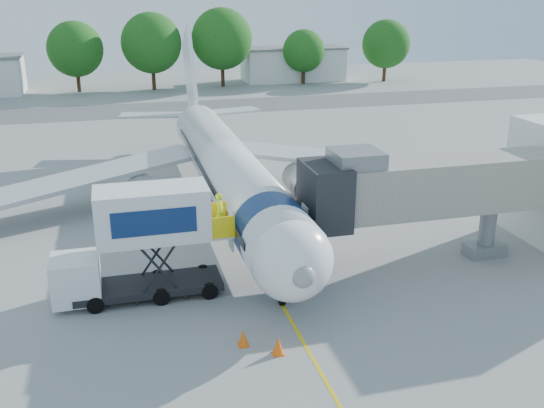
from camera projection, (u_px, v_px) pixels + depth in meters
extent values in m
plane|color=gray|center=(240.00, 231.00, 37.35)|extent=(160.00, 160.00, 0.00)
cube|color=yellow|center=(240.00, 231.00, 37.34)|extent=(0.15, 70.00, 0.01)
cube|color=#59595B|center=(170.00, 109.00, 75.59)|extent=(120.00, 10.00, 0.01)
cylinder|color=white|center=(230.00, 171.00, 39.07)|extent=(3.70, 28.00, 3.70)
sphere|color=white|center=(292.00, 260.00, 26.32)|extent=(3.70, 3.70, 3.70)
sphere|color=gray|center=(302.00, 275.00, 24.91)|extent=(1.10, 1.10, 1.10)
cone|color=white|center=(193.00, 120.00, 54.55)|extent=(3.70, 6.00, 3.70)
cube|color=white|center=(190.00, 71.00, 54.05)|extent=(0.35, 7.26, 8.29)
cube|color=#B6B9BB|center=(341.00, 159.00, 44.67)|extent=(16.17, 9.32, 1.42)
cube|color=#B6B9BB|center=(87.00, 177.00, 40.32)|extent=(16.17, 9.32, 1.42)
cylinder|color=#999BA0|center=(303.00, 183.00, 42.34)|extent=(2.10, 3.60, 2.10)
cylinder|color=#999BA0|center=(143.00, 196.00, 39.68)|extent=(2.10, 3.60, 2.10)
cube|color=black|center=(294.00, 253.00, 25.90)|extent=(2.60, 1.39, 0.81)
cylinder|color=navy|center=(274.00, 234.00, 29.05)|extent=(3.73, 2.00, 3.73)
cylinder|color=silver|center=(282.00, 290.00, 28.44)|extent=(0.16, 0.16, 1.50)
cylinder|color=black|center=(282.00, 298.00, 28.59)|extent=(0.25, 0.64, 0.64)
cylinder|color=black|center=(258.00, 191.00, 43.29)|extent=(0.35, 0.90, 0.90)
cylinder|color=black|center=(185.00, 197.00, 42.03)|extent=(0.35, 0.90, 0.90)
cube|color=#ACA293|center=(435.00, 186.00, 31.67)|extent=(13.60, 2.60, 2.80)
cube|color=black|center=(325.00, 195.00, 30.20)|extent=(2.00, 3.20, 3.20)
cube|color=slate|center=(356.00, 158.00, 29.98)|extent=(2.40, 2.40, 0.80)
cylinder|color=slate|center=(487.00, 231.00, 33.49)|extent=(0.90, 0.90, 3.00)
cube|color=slate|center=(484.00, 250.00, 33.87)|extent=(2.20, 1.20, 0.70)
cylinder|color=black|center=(470.00, 251.00, 33.66)|extent=(0.30, 0.70, 0.70)
cylinder|color=black|center=(499.00, 248.00, 34.09)|extent=(0.30, 0.70, 0.70)
cube|color=black|center=(149.00, 286.00, 29.34)|extent=(7.00, 2.30, 0.35)
cube|color=white|center=(76.00, 279.00, 28.27)|extent=(2.20, 2.20, 2.10)
cube|color=black|center=(75.00, 270.00, 28.12)|extent=(1.90, 2.10, 0.70)
cube|color=white|center=(152.00, 213.00, 28.19)|extent=(5.20, 2.40, 2.50)
cube|color=navy|center=(154.00, 223.00, 27.08)|extent=(3.80, 0.04, 1.20)
cube|color=silver|center=(220.00, 231.00, 29.36)|extent=(1.10, 2.20, 0.10)
cube|color=yellow|center=(223.00, 228.00, 28.22)|extent=(1.10, 0.06, 1.10)
cube|color=yellow|center=(216.00, 213.00, 30.13)|extent=(1.10, 0.06, 1.10)
cylinder|color=black|center=(210.00, 291.00, 29.11)|extent=(0.80, 0.25, 0.80)
cylinder|color=black|center=(203.00, 273.00, 31.02)|extent=(0.80, 0.25, 0.80)
cylinder|color=black|center=(96.00, 305.00, 27.83)|extent=(0.80, 0.25, 0.80)
cylinder|color=black|center=(96.00, 285.00, 29.74)|extent=(0.80, 0.25, 0.80)
imported|color=#BBDC17|center=(220.00, 212.00, 29.04)|extent=(0.45, 0.68, 1.87)
cube|color=white|center=(436.00, 362.00, 23.06)|extent=(3.85, 2.61, 1.41)
cube|color=navy|center=(437.00, 352.00, 22.91)|extent=(2.36, 2.14, 0.35)
cylinder|color=black|center=(420.00, 391.00, 21.96)|extent=(0.74, 0.41, 0.70)
cylinder|color=black|center=(395.00, 371.00, 23.12)|extent=(0.74, 0.41, 0.70)
cylinder|color=black|center=(476.00, 369.00, 23.24)|extent=(0.74, 0.41, 0.70)
cylinder|color=black|center=(449.00, 351.00, 24.40)|extent=(0.74, 0.41, 0.70)
cone|color=#FF600D|center=(278.00, 346.00, 24.68)|extent=(0.49, 0.49, 0.78)
cube|color=#FF600D|center=(278.00, 353.00, 24.81)|extent=(0.45, 0.45, 0.04)
cone|color=#FF600D|center=(243.00, 338.00, 25.28)|extent=(0.47, 0.47, 0.75)
cube|color=#FF600D|center=(243.00, 345.00, 25.40)|extent=(0.43, 0.43, 0.04)
cube|color=silver|center=(293.00, 65.00, 98.28)|extent=(16.00, 7.00, 5.00)
cube|color=slate|center=(293.00, 48.00, 97.39)|extent=(16.40, 7.40, 0.30)
cylinder|color=#382314|center=(78.00, 80.00, 87.27)|extent=(0.56, 0.56, 3.52)
sphere|color=#1C5215|center=(75.00, 49.00, 85.83)|extent=(7.82, 7.82, 7.82)
cylinder|color=#382314|center=(154.00, 76.00, 89.15)|extent=(0.56, 0.56, 3.91)
sphere|color=#1C5215|center=(151.00, 43.00, 87.54)|extent=(8.69, 8.69, 8.69)
cylinder|color=#382314|center=(223.00, 73.00, 92.22)|extent=(0.56, 0.56, 4.10)
sphere|color=#1C5215|center=(222.00, 39.00, 90.53)|extent=(9.11, 9.11, 9.11)
cylinder|color=#382314|center=(303.00, 74.00, 95.10)|extent=(0.56, 0.56, 2.94)
sphere|color=#1C5215|center=(304.00, 51.00, 93.90)|extent=(6.52, 6.52, 6.52)
cylinder|color=#382314|center=(384.00, 71.00, 97.35)|extent=(0.56, 0.56, 3.41)
sphere|color=#1C5215|center=(386.00, 44.00, 95.95)|extent=(7.58, 7.58, 7.58)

